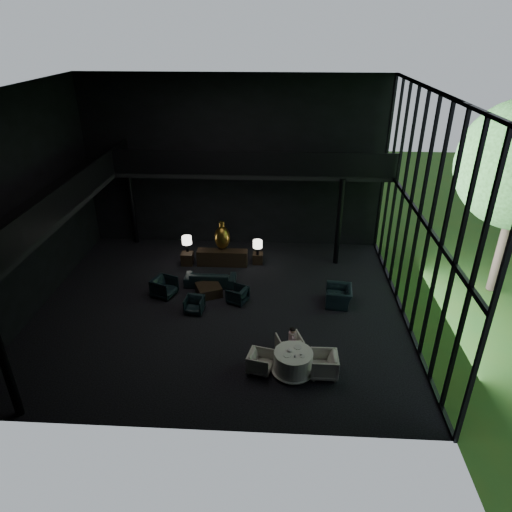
# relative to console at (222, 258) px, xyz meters

# --- Properties ---
(floor) EXTENTS (14.00, 12.00, 0.02)m
(floor) POSITION_rel_console_xyz_m (0.38, -3.49, -0.36)
(floor) COLOR black
(floor) RESTS_ON ground
(ceiling) EXTENTS (14.00, 12.00, 0.02)m
(ceiling) POSITION_rel_console_xyz_m (0.38, -3.49, 7.64)
(ceiling) COLOR black
(ceiling) RESTS_ON ground
(wall_back) EXTENTS (14.00, 0.04, 8.00)m
(wall_back) POSITION_rel_console_xyz_m (0.38, 2.51, 3.64)
(wall_back) COLOR black
(wall_back) RESTS_ON ground
(wall_front) EXTENTS (14.00, 0.04, 8.00)m
(wall_front) POSITION_rel_console_xyz_m (0.38, -9.49, 3.64)
(wall_front) COLOR black
(wall_front) RESTS_ON ground
(wall_left) EXTENTS (0.04, 12.00, 8.00)m
(wall_left) POSITION_rel_console_xyz_m (-6.62, -3.49, 3.64)
(wall_left) COLOR black
(wall_left) RESTS_ON ground
(curtain_wall) EXTENTS (0.20, 12.00, 8.00)m
(curtain_wall) POSITION_rel_console_xyz_m (7.33, -3.49, 3.64)
(curtain_wall) COLOR black
(curtain_wall) RESTS_ON ground
(mezzanine_left) EXTENTS (2.00, 12.00, 0.25)m
(mezzanine_left) POSITION_rel_console_xyz_m (-5.62, -3.49, 3.64)
(mezzanine_left) COLOR black
(mezzanine_left) RESTS_ON wall_left
(mezzanine_back) EXTENTS (12.00, 2.00, 0.25)m
(mezzanine_back) POSITION_rel_console_xyz_m (1.38, 1.51, 3.64)
(mezzanine_back) COLOR black
(mezzanine_back) RESTS_ON wall_back
(railing_left) EXTENTS (0.06, 12.00, 1.00)m
(railing_left) POSITION_rel_console_xyz_m (-4.62, -3.49, 4.24)
(railing_left) COLOR black
(railing_left) RESTS_ON mezzanine_left
(railing_back) EXTENTS (12.00, 0.06, 1.00)m
(railing_back) POSITION_rel_console_xyz_m (1.38, 0.51, 4.24)
(railing_back) COLOR black
(railing_back) RESTS_ON mezzanine_back
(column_sw) EXTENTS (0.24, 0.24, 4.00)m
(column_sw) POSITION_rel_console_xyz_m (-4.62, -9.19, 1.64)
(column_sw) COLOR black
(column_sw) RESTS_ON floor
(column_nw) EXTENTS (0.24, 0.24, 4.00)m
(column_nw) POSITION_rel_console_xyz_m (-4.62, 2.21, 1.64)
(column_nw) COLOR black
(column_nw) RESTS_ON floor
(column_ne) EXTENTS (0.24, 0.24, 4.00)m
(column_ne) POSITION_rel_console_xyz_m (5.18, 0.51, 1.64)
(column_ne) COLOR black
(column_ne) RESTS_ON floor
(console) EXTENTS (2.27, 0.51, 0.72)m
(console) POSITION_rel_console_xyz_m (0.00, 0.00, 0.00)
(console) COLOR black
(console) RESTS_ON floor
(bronze_urn) EXTENTS (0.70, 0.70, 1.30)m
(bronze_urn) POSITION_rel_console_xyz_m (0.00, 0.22, 0.91)
(bronze_urn) COLOR #AE8142
(bronze_urn) RESTS_ON console
(side_table_left) EXTENTS (0.51, 0.51, 0.57)m
(side_table_left) POSITION_rel_console_xyz_m (-1.60, -0.03, -0.08)
(side_table_left) COLOR black
(side_table_left) RESTS_ON floor
(table_lamp_left) EXTENTS (0.44, 0.44, 0.74)m
(table_lamp_left) POSITION_rel_console_xyz_m (-1.60, 0.15, 0.73)
(table_lamp_left) COLOR black
(table_lamp_left) RESTS_ON side_table_left
(side_table_right) EXTENTS (0.45, 0.45, 0.50)m
(side_table_right) POSITION_rel_console_xyz_m (1.60, 0.25, -0.11)
(side_table_right) COLOR black
(side_table_right) RESTS_ON floor
(table_lamp_right) EXTENTS (0.42, 0.42, 0.70)m
(table_lamp_right) POSITION_rel_console_xyz_m (1.60, 0.12, 0.64)
(table_lamp_right) COLOR black
(table_lamp_right) RESTS_ON side_table_right
(sofa) EXTENTS (2.16, 0.63, 0.84)m
(sofa) POSITION_rel_console_xyz_m (-0.29, -1.80, 0.06)
(sofa) COLOR black
(sofa) RESTS_ON floor
(lounge_armchair_west) EXTENTS (1.16, 1.20, 0.97)m
(lounge_armchair_west) POSITION_rel_console_xyz_m (-2.00, -2.75, 0.12)
(lounge_armchair_west) COLOR black
(lounge_armchair_west) RESTS_ON floor
(lounge_armchair_east) EXTENTS (0.84, 0.86, 0.68)m
(lounge_armchair_east) POSITION_rel_console_xyz_m (0.97, -3.07, -0.02)
(lounge_armchair_east) COLOR black
(lounge_armchair_east) RESTS_ON floor
(lounge_armchair_south) EXTENTS (0.67, 0.64, 0.63)m
(lounge_armchair_south) POSITION_rel_console_xyz_m (-0.59, -3.86, -0.05)
(lounge_armchair_south) COLOR black
(lounge_armchair_south) RESTS_ON floor
(window_armchair) EXTENTS (0.86, 1.23, 1.01)m
(window_armchair) POSITION_rel_console_xyz_m (4.93, -3.00, 0.15)
(window_armchair) COLOR #10262F
(window_armchair) RESTS_ON floor
(coffee_table) EXTENTS (1.22, 1.22, 0.41)m
(coffee_table) POSITION_rel_console_xyz_m (-0.24, -2.57, -0.16)
(coffee_table) COLOR black
(coffee_table) RESTS_ON floor
(dining_table) EXTENTS (1.38, 1.38, 0.75)m
(dining_table) POSITION_rel_console_xyz_m (3.10, -7.01, -0.03)
(dining_table) COLOR white
(dining_table) RESTS_ON floor
(dining_chair_north) EXTENTS (0.98, 0.95, 0.81)m
(dining_chair_north) POSITION_rel_console_xyz_m (2.99, -6.17, 0.05)
(dining_chair_north) COLOR silver
(dining_chair_north) RESTS_ON floor
(dining_chair_east) EXTENTS (0.85, 0.91, 0.94)m
(dining_chair_east) POSITION_rel_console_xyz_m (4.04, -7.09, 0.11)
(dining_chair_east) COLOR beige
(dining_chair_east) RESTS_ON floor
(dining_chair_west) EXTENTS (0.79, 0.82, 0.71)m
(dining_chair_west) POSITION_rel_console_xyz_m (2.06, -7.01, -0.00)
(dining_chair_west) COLOR silver
(dining_chair_west) RESTS_ON floor
(child) EXTENTS (0.26, 0.26, 0.56)m
(child) POSITION_rel_console_xyz_m (3.08, -6.07, 0.37)
(child) COLOR #C995B5
(child) RESTS_ON dining_chair_north
(plate_a) EXTENTS (0.34, 0.34, 0.02)m
(plate_a) POSITION_rel_console_xyz_m (2.90, -7.14, 0.40)
(plate_a) COLOR white
(plate_a) RESTS_ON dining_table
(plate_b) EXTENTS (0.30, 0.30, 0.02)m
(plate_b) POSITION_rel_console_xyz_m (3.23, -6.74, 0.40)
(plate_b) COLOR white
(plate_b) RESTS_ON dining_table
(saucer) EXTENTS (0.18, 0.18, 0.01)m
(saucer) POSITION_rel_console_xyz_m (3.36, -7.18, 0.40)
(saucer) COLOR white
(saucer) RESTS_ON dining_table
(coffee_cup) EXTENTS (0.10, 0.10, 0.06)m
(coffee_cup) POSITION_rel_console_xyz_m (3.32, -7.12, 0.43)
(coffee_cup) COLOR white
(coffee_cup) RESTS_ON saucer
(cereal_bowl) EXTENTS (0.16, 0.16, 0.08)m
(cereal_bowl) POSITION_rel_console_xyz_m (2.97, -6.96, 0.43)
(cereal_bowl) COLOR white
(cereal_bowl) RESTS_ON dining_table
(cream_pot) EXTENTS (0.07, 0.07, 0.07)m
(cream_pot) POSITION_rel_console_xyz_m (3.13, -7.22, 0.42)
(cream_pot) COLOR #99999E
(cream_pot) RESTS_ON dining_table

